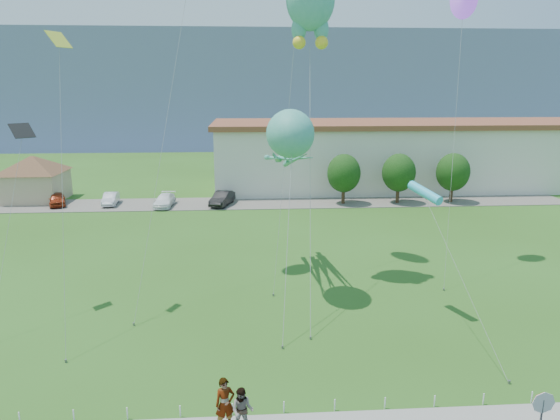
% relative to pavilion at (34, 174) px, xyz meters
% --- Properties ---
extents(ground, '(160.00, 160.00, 0.00)m').
position_rel_pavilion_xyz_m(ground, '(24.00, -38.00, -3.02)').
color(ground, '#2B5417').
rests_on(ground, ground).
extents(parking_strip, '(70.00, 6.00, 0.06)m').
position_rel_pavilion_xyz_m(parking_strip, '(24.00, -3.00, -2.99)').
color(parking_strip, '#59544C').
rests_on(parking_strip, ground).
extents(hill_ridge, '(160.00, 50.00, 25.00)m').
position_rel_pavilion_xyz_m(hill_ridge, '(24.00, 82.00, 9.48)').
color(hill_ridge, slate).
rests_on(hill_ridge, ground).
extents(pavilion, '(9.20, 9.20, 5.00)m').
position_rel_pavilion_xyz_m(pavilion, '(0.00, 0.00, 0.00)').
color(pavilion, tan).
rests_on(pavilion, ground).
extents(warehouse, '(61.00, 15.00, 8.20)m').
position_rel_pavilion_xyz_m(warehouse, '(50.00, 6.00, 1.10)').
color(warehouse, beige).
rests_on(warehouse, ground).
extents(stop_sign, '(0.80, 0.07, 2.50)m').
position_rel_pavilion_xyz_m(stop_sign, '(33.50, -42.21, -1.15)').
color(stop_sign, slate).
rests_on(stop_sign, ground).
extents(rope_fence, '(26.05, 0.05, 0.50)m').
position_rel_pavilion_xyz_m(rope_fence, '(24.00, -39.30, -2.77)').
color(rope_fence, white).
rests_on(rope_fence, ground).
extents(tree_near, '(3.60, 3.60, 5.47)m').
position_rel_pavilion_xyz_m(tree_near, '(34.00, -4.00, 0.36)').
color(tree_near, '#3F2B19').
rests_on(tree_near, ground).
extents(tree_mid, '(3.60, 3.60, 5.47)m').
position_rel_pavilion_xyz_m(tree_mid, '(40.00, -4.00, 0.36)').
color(tree_mid, '#3F2B19').
rests_on(tree_mid, ground).
extents(tree_far, '(3.60, 3.60, 5.47)m').
position_rel_pavilion_xyz_m(tree_far, '(46.00, -4.00, 0.36)').
color(tree_far, '#3F2B19').
rests_on(tree_far, ground).
extents(pedestrian_left, '(0.84, 0.66, 2.01)m').
position_rel_pavilion_xyz_m(pedestrian_left, '(22.77, -40.15, -1.92)').
color(pedestrian_left, gray).
rests_on(pedestrian_left, sidewalk).
extents(pedestrian_right, '(0.97, 0.83, 1.74)m').
position_rel_pavilion_xyz_m(pedestrian_right, '(23.41, -40.40, -2.05)').
color(pedestrian_right, gray).
rests_on(pedestrian_right, sidewalk).
extents(parked_car_red, '(2.85, 4.27, 1.35)m').
position_rel_pavilion_xyz_m(parked_car_red, '(3.33, -2.86, -2.29)').
color(parked_car_red, '#972D12').
rests_on(parked_car_red, parking_strip).
extents(parked_car_silver, '(1.68, 3.97, 1.27)m').
position_rel_pavilion_xyz_m(parked_car_silver, '(8.93, -2.84, -2.33)').
color(parked_car_silver, silver).
rests_on(parked_car_silver, parking_strip).
extents(parked_car_white, '(2.05, 4.45, 1.26)m').
position_rel_pavilion_xyz_m(parked_car_white, '(14.86, -3.99, -2.33)').
color(parked_car_white, white).
rests_on(parked_car_white, parking_strip).
extents(parked_car_black, '(2.76, 4.72, 1.47)m').
position_rel_pavilion_xyz_m(parked_car_black, '(20.94, -3.85, -2.23)').
color(parked_car_black, black).
rests_on(parked_car_black, parking_strip).
extents(octopus_kite, '(2.74, 13.27, 11.18)m').
position_rel_pavilion_xyz_m(octopus_kite, '(26.16, -26.75, 6.03)').
color(octopus_kite, teal).
rests_on(octopus_kite, ground).
extents(small_kite_black, '(1.41, 5.48, 10.52)m').
position_rel_pavilion_xyz_m(small_kite_black, '(11.56, -28.87, 5.98)').
color(small_kite_black, black).
rests_on(small_kite_black, ground).
extents(small_kite_cyan, '(1.93, 8.37, 7.32)m').
position_rel_pavilion_xyz_m(small_kite_cyan, '(33.17, -30.83, 3.80)').
color(small_kite_cyan, '#30B5D9').
rests_on(small_kite_cyan, ground).
extents(small_kite_purple, '(3.39, 7.13, 18.77)m').
position_rel_pavilion_xyz_m(small_kite_purple, '(38.22, -21.69, 14.61)').
color(small_kite_purple, '#9A37DE').
rests_on(small_kite_purple, ground).
extents(small_kite_yellow, '(1.76, 7.05, 15.17)m').
position_rel_pavilion_xyz_m(small_kite_yellow, '(14.28, -29.47, 9.79)').
color(small_kite_yellow, gold).
rests_on(small_kite_yellow, ground).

